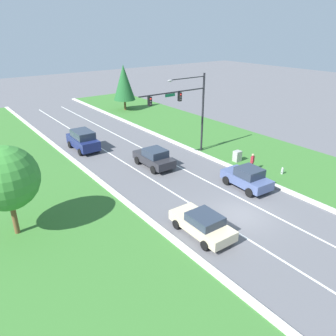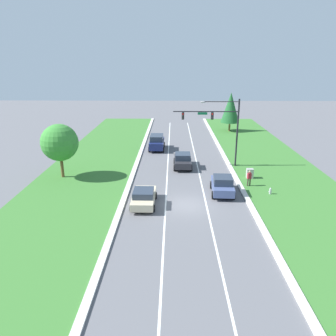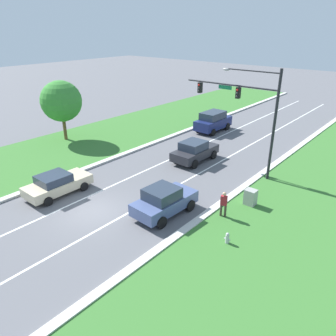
# 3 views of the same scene
# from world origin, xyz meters

# --- Properties ---
(ground_plane) EXTENTS (160.00, 160.00, 0.00)m
(ground_plane) POSITION_xyz_m (0.00, 0.00, 0.00)
(ground_plane) COLOR #5B5B60
(curb_strip_right) EXTENTS (0.50, 90.00, 0.15)m
(curb_strip_right) POSITION_xyz_m (5.65, 0.00, 0.07)
(curb_strip_right) COLOR beige
(curb_strip_right) RESTS_ON ground_plane
(curb_strip_left) EXTENTS (0.50, 90.00, 0.15)m
(curb_strip_left) POSITION_xyz_m (-5.65, 0.00, 0.07)
(curb_strip_left) COLOR beige
(curb_strip_left) RESTS_ON ground_plane
(grass_verge_right) EXTENTS (10.00, 90.00, 0.08)m
(grass_verge_right) POSITION_xyz_m (10.90, 0.00, 0.04)
(grass_verge_right) COLOR #38702D
(grass_verge_right) RESTS_ON ground_plane
(grass_verge_left) EXTENTS (10.00, 90.00, 0.08)m
(grass_verge_left) POSITION_xyz_m (-10.90, 0.00, 0.04)
(grass_verge_left) COLOR #38702D
(grass_verge_left) RESTS_ON ground_plane
(lane_stripe_inner_left) EXTENTS (0.14, 81.00, 0.01)m
(lane_stripe_inner_left) POSITION_xyz_m (-1.80, 0.00, 0.00)
(lane_stripe_inner_left) COLOR white
(lane_stripe_inner_left) RESTS_ON ground_plane
(lane_stripe_inner_right) EXTENTS (0.14, 81.00, 0.01)m
(lane_stripe_inner_right) POSITION_xyz_m (1.80, 0.00, 0.00)
(lane_stripe_inner_right) COLOR white
(lane_stripe_inner_right) RESTS_ON ground_plane
(traffic_signal_mast) EXTENTS (7.59, 0.41, 8.03)m
(traffic_signal_mast) POSITION_xyz_m (4.19, 11.23, 5.34)
(traffic_signal_mast) COLOR black
(traffic_signal_mast) RESTS_ON ground_plane
(navy_suv) EXTENTS (2.21, 4.67, 2.13)m
(navy_suv) POSITION_xyz_m (-3.49, 19.00, 1.09)
(navy_suv) COLOR navy
(navy_suv) RESTS_ON ground_plane
(charcoal_sedan) EXTENTS (2.17, 4.48, 1.77)m
(charcoal_sedan) POSITION_xyz_m (-0.01, 10.75, 0.89)
(charcoal_sedan) COLOR #28282D
(charcoal_sedan) RESTS_ON ground_plane
(slate_blue_sedan) EXTENTS (2.30, 4.25, 1.80)m
(slate_blue_sedan) POSITION_xyz_m (3.55, 2.63, 0.90)
(slate_blue_sedan) COLOR #475684
(slate_blue_sedan) RESTS_ON ground_plane
(champagne_sedan) EXTENTS (2.15, 4.49, 1.49)m
(champagne_sedan) POSITION_xyz_m (-3.71, -0.05, 0.75)
(champagne_sedan) COLOR beige
(champagne_sedan) RESTS_ON ground_plane
(utility_cabinet) EXTENTS (0.70, 0.60, 1.11)m
(utility_cabinet) POSITION_xyz_m (7.11, 6.92, 0.56)
(utility_cabinet) COLOR #9E9E99
(utility_cabinet) RESTS_ON ground_plane
(pedestrian) EXTENTS (0.43, 0.33, 1.69)m
(pedestrian) POSITION_xyz_m (6.51, 4.60, 0.94)
(pedestrian) COLOR #42382D
(pedestrian) RESTS_ON ground_plane
(fire_hydrant) EXTENTS (0.34, 0.20, 0.70)m
(fire_hydrant) POSITION_xyz_m (8.07, 2.45, 0.34)
(fire_hydrant) COLOR #B7B7BC
(fire_hydrant) RESTS_ON ground_plane
(conifer_near_right_tree) EXTENTS (3.28, 3.28, 6.90)m
(conifer_near_right_tree) POSITION_xyz_m (8.98, 31.97, 4.27)
(conifer_near_right_tree) COLOR brown
(conifer_near_right_tree) RESTS_ON ground_plane
(oak_near_left_tree) EXTENTS (3.92, 3.92, 5.87)m
(oak_near_left_tree) POSITION_xyz_m (-13.14, 6.97, 3.90)
(oak_near_left_tree) COLOR brown
(oak_near_left_tree) RESTS_ON ground_plane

